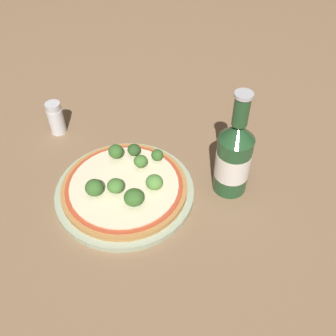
% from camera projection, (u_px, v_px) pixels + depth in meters
% --- Properties ---
extents(ground_plane, '(3.00, 3.00, 0.00)m').
position_uv_depth(ground_plane, '(126.00, 187.00, 0.75)').
color(ground_plane, '#846647').
extents(plate, '(0.26, 0.26, 0.01)m').
position_uv_depth(plate, '(127.00, 191.00, 0.73)').
color(plate, '#A3B293').
rests_on(plate, ground_plane).
extents(pizza, '(0.23, 0.23, 0.01)m').
position_uv_depth(pizza, '(125.00, 187.00, 0.72)').
color(pizza, '#B77F42').
rests_on(pizza, plate).
extents(broccoli_floret_0, '(0.03, 0.03, 0.03)m').
position_uv_depth(broccoli_floret_0, '(117.00, 186.00, 0.69)').
color(broccoli_floret_0, '#7A9E5B').
rests_on(broccoli_floret_0, pizza).
extents(broccoli_floret_1, '(0.03, 0.03, 0.03)m').
position_uv_depth(broccoli_floret_1, '(142.00, 161.00, 0.74)').
color(broccoli_floret_1, '#7A9E5B').
rests_on(broccoli_floret_1, pizza).
extents(broccoli_floret_2, '(0.04, 0.04, 0.03)m').
position_uv_depth(broccoli_floret_2, '(135.00, 197.00, 0.67)').
color(broccoli_floret_2, '#7A9E5B').
rests_on(broccoli_floret_2, pizza).
extents(broccoli_floret_3, '(0.03, 0.03, 0.03)m').
position_uv_depth(broccoli_floret_3, '(117.00, 151.00, 0.75)').
color(broccoli_floret_3, '#7A9E5B').
rests_on(broccoli_floret_3, pizza).
extents(broccoli_floret_4, '(0.02, 0.02, 0.02)m').
position_uv_depth(broccoli_floret_4, '(158.00, 155.00, 0.75)').
color(broccoli_floret_4, '#7A9E5B').
rests_on(broccoli_floret_4, pizza).
extents(broccoli_floret_5, '(0.03, 0.03, 0.03)m').
position_uv_depth(broccoli_floret_5, '(96.00, 187.00, 0.69)').
color(broccoli_floret_5, '#7A9E5B').
rests_on(broccoli_floret_5, pizza).
extents(broccoli_floret_6, '(0.03, 0.03, 0.03)m').
position_uv_depth(broccoli_floret_6, '(156.00, 182.00, 0.70)').
color(broccoli_floret_6, '#7A9E5B').
rests_on(broccoli_floret_6, pizza).
extents(broccoli_floret_7, '(0.03, 0.03, 0.02)m').
position_uv_depth(broccoli_floret_7, '(135.00, 150.00, 0.76)').
color(broccoli_floret_7, '#7A9E5B').
rests_on(broccoli_floret_7, pizza).
extents(beer_bottle, '(0.06, 0.06, 0.21)m').
position_uv_depth(beer_bottle, '(235.00, 157.00, 0.69)').
color(beer_bottle, '#234C28').
rests_on(beer_bottle, ground_plane).
extents(pepper_shaker, '(0.03, 0.03, 0.07)m').
position_uv_depth(pepper_shaker, '(57.00, 118.00, 0.84)').
color(pepper_shaker, silver).
rests_on(pepper_shaker, ground_plane).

